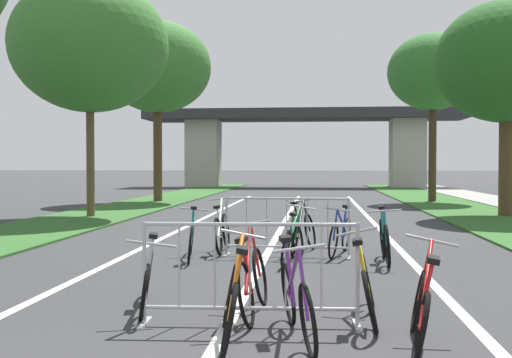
{
  "coord_description": "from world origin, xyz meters",
  "views": [
    {
      "loc": [
        0.9,
        -2.18,
        1.64
      ],
      "look_at": [
        -0.46,
        11.59,
        1.3
      ],
      "focal_mm": 43.11,
      "sensor_mm": 36.0,
      "label": 1
    }
  ],
  "objects_px": {
    "bicycle_yellow_3": "(368,286)",
    "bicycle_teal_10": "(191,238)",
    "bicycle_silver_2": "(147,279)",
    "bicycle_blue_8": "(340,235)",
    "crowd_barrier_second": "(287,228)",
    "bicycle_teal_0": "(385,240)",
    "tree_left_oak_near": "(90,46)",
    "bicycle_black_6": "(303,232)",
    "tree_right_oak_mid": "(433,72)",
    "bicycle_red_11": "(421,309)",
    "crowd_barrier_nearest": "(250,275)",
    "bicycle_green_5": "(291,241)",
    "bicycle_red_1": "(253,281)",
    "bicycle_orange_4": "(231,303)",
    "bicycle_purple_9": "(296,300)",
    "tree_left_cypress_far": "(157,67)",
    "bicycle_white_7": "(222,232)",
    "tree_right_pine_near": "(507,62)"
  },
  "relations": [
    {
      "from": "tree_right_pine_near",
      "to": "bicycle_teal_10",
      "type": "relative_size",
      "value": 3.94
    },
    {
      "from": "bicycle_yellow_3",
      "to": "bicycle_white_7",
      "type": "bearing_deg",
      "value": 118.77
    },
    {
      "from": "tree_right_pine_near",
      "to": "tree_right_oak_mid",
      "type": "bearing_deg",
      "value": 97.11
    },
    {
      "from": "bicycle_silver_2",
      "to": "bicycle_green_5",
      "type": "height_order",
      "value": "bicycle_green_5"
    },
    {
      "from": "bicycle_silver_2",
      "to": "bicycle_teal_10",
      "type": "distance_m",
      "value": 3.64
    },
    {
      "from": "bicycle_red_11",
      "to": "bicycle_red_1",
      "type": "bearing_deg",
      "value": 155.99
    },
    {
      "from": "tree_left_cypress_far",
      "to": "bicycle_green_5",
      "type": "bearing_deg",
      "value": -67.78
    },
    {
      "from": "bicycle_teal_0",
      "to": "crowd_barrier_second",
      "type": "bearing_deg",
      "value": -14.42
    },
    {
      "from": "bicycle_green_5",
      "to": "bicycle_white_7",
      "type": "relative_size",
      "value": 0.98
    },
    {
      "from": "bicycle_red_11",
      "to": "crowd_barrier_second",
      "type": "bearing_deg",
      "value": 113.76
    },
    {
      "from": "bicycle_yellow_3",
      "to": "bicycle_green_5",
      "type": "distance_m",
      "value": 3.83
    },
    {
      "from": "bicycle_red_1",
      "to": "bicycle_orange_4",
      "type": "relative_size",
      "value": 1.03
    },
    {
      "from": "bicycle_purple_9",
      "to": "bicycle_teal_10",
      "type": "bearing_deg",
      "value": -78.65
    },
    {
      "from": "tree_left_oak_near",
      "to": "bicycle_black_6",
      "type": "xyz_separation_m",
      "value": [
        6.61,
        -6.87,
        -4.83
      ]
    },
    {
      "from": "bicycle_teal_0",
      "to": "bicycle_green_5",
      "type": "bearing_deg",
      "value": 5.0
    },
    {
      "from": "bicycle_orange_4",
      "to": "bicycle_white_7",
      "type": "height_order",
      "value": "bicycle_white_7"
    },
    {
      "from": "crowd_barrier_second",
      "to": "bicycle_teal_10",
      "type": "bearing_deg",
      "value": -166.17
    },
    {
      "from": "bicycle_red_11",
      "to": "bicycle_teal_10",
      "type": "bearing_deg",
      "value": 130.72
    },
    {
      "from": "bicycle_red_1",
      "to": "bicycle_teal_0",
      "type": "bearing_deg",
      "value": 66.99
    },
    {
      "from": "tree_left_cypress_far",
      "to": "bicycle_orange_4",
      "type": "height_order",
      "value": "tree_left_cypress_far"
    },
    {
      "from": "tree_left_cypress_far",
      "to": "bicycle_white_7",
      "type": "height_order",
      "value": "tree_left_cypress_far"
    },
    {
      "from": "tree_left_oak_near",
      "to": "bicycle_blue_8",
      "type": "bearing_deg",
      "value": -43.77
    },
    {
      "from": "crowd_barrier_second",
      "to": "bicycle_purple_9",
      "type": "height_order",
      "value": "crowd_barrier_second"
    },
    {
      "from": "crowd_barrier_nearest",
      "to": "bicycle_green_5",
      "type": "distance_m",
      "value": 4.08
    },
    {
      "from": "tree_left_cypress_far",
      "to": "bicycle_red_1",
      "type": "height_order",
      "value": "tree_left_cypress_far"
    },
    {
      "from": "bicycle_orange_4",
      "to": "bicycle_teal_10",
      "type": "relative_size",
      "value": 0.97
    },
    {
      "from": "crowd_barrier_second",
      "to": "bicycle_white_7",
      "type": "height_order",
      "value": "crowd_barrier_second"
    },
    {
      "from": "tree_left_oak_near",
      "to": "bicycle_silver_2",
      "type": "height_order",
      "value": "tree_left_oak_near"
    },
    {
      "from": "bicycle_orange_4",
      "to": "bicycle_purple_9",
      "type": "distance_m",
      "value": 0.61
    },
    {
      "from": "tree_left_oak_near",
      "to": "bicycle_silver_2",
      "type": "bearing_deg",
      "value": -66.44
    },
    {
      "from": "crowd_barrier_nearest",
      "to": "bicycle_black_6",
      "type": "bearing_deg",
      "value": 85.18
    },
    {
      "from": "tree_right_oak_mid",
      "to": "bicycle_black_6",
      "type": "bearing_deg",
      "value": -108.29
    },
    {
      "from": "bicycle_white_7",
      "to": "bicycle_red_11",
      "type": "xyz_separation_m",
      "value": [
        2.68,
        -5.76,
        -0.02
      ]
    },
    {
      "from": "bicycle_teal_0",
      "to": "bicycle_red_1",
      "type": "bearing_deg",
      "value": 66.21
    },
    {
      "from": "tree_right_oak_mid",
      "to": "bicycle_blue_8",
      "type": "bearing_deg",
      "value": -105.95
    },
    {
      "from": "bicycle_red_1",
      "to": "bicycle_green_5",
      "type": "height_order",
      "value": "bicycle_red_1"
    },
    {
      "from": "tree_left_cypress_far",
      "to": "bicycle_red_1",
      "type": "bearing_deg",
      "value": -72.4
    },
    {
      "from": "bicycle_green_5",
      "to": "bicycle_red_11",
      "type": "xyz_separation_m",
      "value": [
        1.34,
        -4.66,
        0.0
      ]
    },
    {
      "from": "crowd_barrier_nearest",
      "to": "bicycle_blue_8",
      "type": "height_order",
      "value": "crowd_barrier_nearest"
    },
    {
      "from": "bicycle_yellow_3",
      "to": "bicycle_teal_10",
      "type": "height_order",
      "value": "bicycle_yellow_3"
    },
    {
      "from": "bicycle_black_6",
      "to": "bicycle_purple_9",
      "type": "height_order",
      "value": "bicycle_black_6"
    },
    {
      "from": "bicycle_teal_0",
      "to": "bicycle_red_11",
      "type": "relative_size",
      "value": 1.02
    },
    {
      "from": "bicycle_red_11",
      "to": "bicycle_blue_8",
      "type": "bearing_deg",
      "value": 103.37
    },
    {
      "from": "bicycle_silver_2",
      "to": "bicycle_green_5",
      "type": "bearing_deg",
      "value": -126.52
    },
    {
      "from": "crowd_barrier_second",
      "to": "bicycle_teal_0",
      "type": "distance_m",
      "value": 1.72
    },
    {
      "from": "tree_right_pine_near",
      "to": "bicycle_red_1",
      "type": "relative_size",
      "value": 3.97
    },
    {
      "from": "bicycle_white_7",
      "to": "bicycle_teal_0",
      "type": "bearing_deg",
      "value": -20.07
    },
    {
      "from": "bicycle_red_1",
      "to": "bicycle_teal_10",
      "type": "bearing_deg",
      "value": 113.75
    },
    {
      "from": "bicycle_silver_2",
      "to": "bicycle_blue_8",
      "type": "distance_m",
      "value": 4.96
    },
    {
      "from": "bicycle_teal_0",
      "to": "bicycle_silver_2",
      "type": "height_order",
      "value": "bicycle_teal_0"
    }
  ]
}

